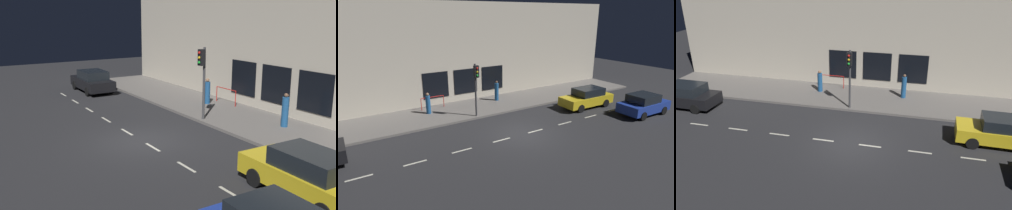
% 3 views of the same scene
% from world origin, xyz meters
% --- Properties ---
extents(ground_plane, '(60.00, 60.00, 0.00)m').
position_xyz_m(ground_plane, '(0.00, 0.00, 0.00)').
color(ground_plane, '#28282B').
extents(sidewalk, '(4.50, 32.00, 0.15)m').
position_xyz_m(sidewalk, '(6.25, 0.00, 0.07)').
color(sidewalk, slate).
rests_on(sidewalk, ground).
extents(building_facade, '(0.65, 32.00, 8.28)m').
position_xyz_m(building_facade, '(8.80, 0.00, 4.13)').
color(building_facade, beige).
rests_on(building_facade, ground).
extents(lane_centre_line, '(0.12, 27.20, 0.01)m').
position_xyz_m(lane_centre_line, '(0.00, -1.00, 0.00)').
color(lane_centre_line, beige).
rests_on(lane_centre_line, ground).
extents(traffic_light, '(0.48, 0.32, 3.84)m').
position_xyz_m(traffic_light, '(4.19, 1.12, 2.82)').
color(traffic_light, '#424244').
rests_on(traffic_light, sidewalk).
extents(parked_car_0, '(2.04, 4.04, 1.58)m').
position_xyz_m(parked_car_0, '(-1.74, -9.92, 0.79)').
color(parked_car_0, '#1E389E').
rests_on(parked_car_0, ground).
extents(parked_car_2, '(1.95, 4.52, 1.58)m').
position_xyz_m(parked_car_2, '(1.81, -7.66, 0.79)').
color(parked_car_2, gold).
rests_on(parked_car_2, ground).
extents(pedestrian_0, '(0.47, 0.47, 1.60)m').
position_xyz_m(pedestrian_0, '(6.70, 3.91, 0.89)').
color(pedestrian_0, '#1E5189').
rests_on(pedestrian_0, sidewalk).
extents(pedestrian_1, '(0.47, 0.47, 1.71)m').
position_xyz_m(pedestrian_1, '(6.93, -2.15, 0.94)').
color(pedestrian_1, '#1E5189').
rests_on(pedestrian_1, sidewalk).
extents(red_railing, '(0.05, 1.85, 0.97)m').
position_xyz_m(red_railing, '(7.66, 3.26, 0.86)').
color(red_railing, red).
rests_on(red_railing, sidewalk).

